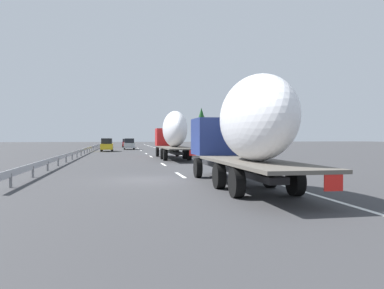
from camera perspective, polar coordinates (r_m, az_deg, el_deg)
The scene contains 21 objects.
ground_plane at distance 58.99m, azimuth -9.19°, elevation -1.01°, with size 260.00×260.00×0.00m, color #38383A.
lane_stripe_0 at distance 21.29m, azimuth -1.75°, elevation -4.60°, with size 3.20×0.20×0.01m, color white.
lane_stripe_1 at distance 29.88m, azimuth -4.33°, elevation -2.97°, with size 3.20×0.20×0.01m, color white.
lane_stripe_2 at distance 42.24m, azimuth -6.18°, elevation -1.80°, with size 3.20×0.20×0.01m, color white.
lane_stripe_3 at distance 50.16m, azimuth -6.88°, elevation -1.36°, with size 3.20×0.20×0.01m, color white.
lane_stripe_4 at distance 63.00m, azimuth -7.64°, elevation -0.87°, with size 3.20×0.20×0.01m, color white.
lane_stripe_5 at distance 75.01m, azimuth -8.12°, elevation -0.57°, with size 3.20×0.20×0.01m, color white.
lane_stripe_6 at distance 73.05m, azimuth -8.05°, elevation -0.61°, with size 3.20×0.20×0.01m, color white.
lane_stripe_7 at distance 77.61m, azimuth -8.20°, elevation -0.51°, with size 3.20×0.20×0.01m, color white.
edge_line_right at distance 64.34m, azimuth -4.40°, elevation -0.82°, with size 110.00×0.20×0.01m, color white.
truck_lead at distance 37.43m, azimuth -2.84°, elevation 1.77°, with size 14.19×2.55×4.62m.
truck_trailing at distance 15.89m, azimuth 7.97°, elevation 2.53°, with size 12.32×2.55×4.48m.
car_blue_sedan at distance 93.29m, azimuth -9.85°, elevation 0.29°, with size 4.03×1.90×1.77m.
car_yellow_coupe at distance 59.11m, azimuth -12.64°, elevation -0.06°, with size 4.75×1.79×1.99m.
car_red_compact at distance 82.28m, azimuth -9.74°, elevation 0.22°, with size 4.71×1.87×1.84m.
car_silver_hatch at distance 67.88m, azimuth -9.40°, elevation 0.08°, with size 4.51×1.88×1.95m.
road_sign at distance 60.28m, azimuth -2.83°, elevation 1.25°, with size 0.10×0.90×3.35m.
tree_0 at distance 64.30m, azimuth 1.42°, elevation 3.21°, with size 3.11×3.11×7.14m.
tree_1 at distance 58.94m, azimuth 1.90°, elevation 2.47°, with size 3.11×3.11×5.38m.
tree_2 at distance 77.65m, azimuth -2.10°, elevation 2.38°, with size 2.49×2.49×6.27m.
guardrail_median at distance 62.12m, azimuth -14.80°, elevation -0.39°, with size 94.00×0.10×0.76m.
Camera 1 is at (-18.93, 1.46, 2.10)m, focal length 35.58 mm.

